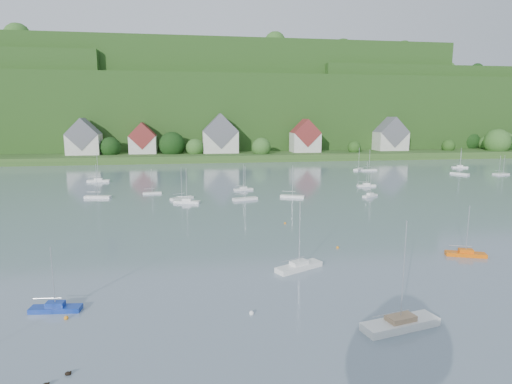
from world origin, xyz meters
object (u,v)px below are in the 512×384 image
at_px(near_sailboat_2, 400,323).
at_px(near_sailboat_5, 466,253).
at_px(near_sailboat_3, 299,266).
at_px(near_sailboat_1, 56,307).

xyz_separation_m(near_sailboat_2, near_sailboat_5, (19.07, 17.95, -0.09)).
distance_m(near_sailboat_2, near_sailboat_3, 17.22).
distance_m(near_sailboat_2, near_sailboat_5, 26.19).
bearing_deg(near_sailboat_2, near_sailboat_1, 152.65).
height_order(near_sailboat_1, near_sailboat_2, near_sailboat_2).
relative_size(near_sailboat_1, near_sailboat_2, 0.66).
height_order(near_sailboat_2, near_sailboat_3, near_sailboat_2).
bearing_deg(near_sailboat_2, near_sailboat_3, 95.53).
xyz_separation_m(near_sailboat_1, near_sailboat_3, (27.10, 7.81, 0.06)).
relative_size(near_sailboat_1, near_sailboat_3, 0.76).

